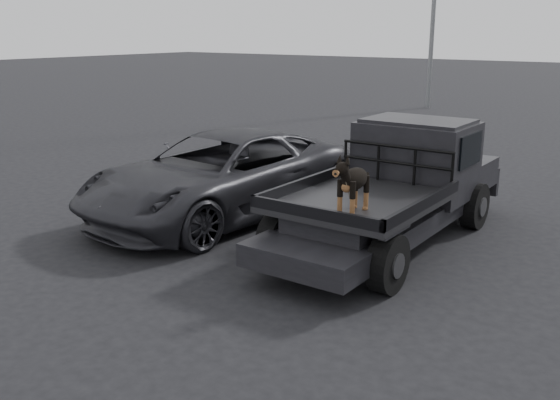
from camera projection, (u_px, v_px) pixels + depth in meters
The scene contains 6 objects.
ground at pixel (357, 302), 7.53m from camera, with size 120.00×120.00×0.00m, color black.
flatbed_ute at pixel (388, 214), 9.49m from camera, with size 2.00×5.40×0.92m, color black, non-canonical shape.
ute_cab at pixel (417, 147), 9.99m from camera, with size 1.72×1.30×0.88m, color black, non-canonical shape.
headache_rack at pixel (396, 165), 9.45m from camera, with size 1.80×0.08×0.55m, color black, non-canonical shape.
dog at pixel (354, 184), 7.88m from camera, with size 0.32×0.60×0.74m, color black, non-canonical shape.
parked_suv at pixel (221, 175), 10.80m from camera, with size 2.43×5.27×1.46m, color #2D2D32.
Camera 1 is at (3.26, -6.18, 3.19)m, focal length 40.00 mm.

